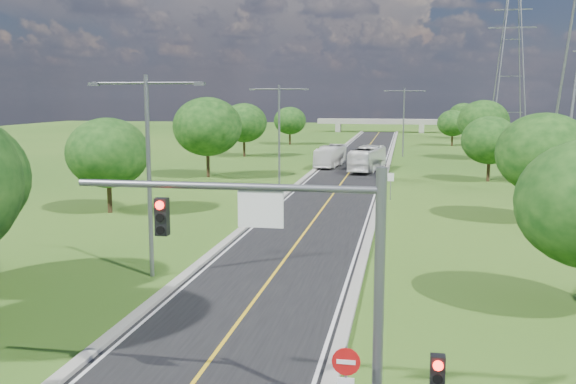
% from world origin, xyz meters
% --- Properties ---
extents(ground, '(260.00, 260.00, 0.00)m').
position_xyz_m(ground, '(0.00, 60.00, 0.00)').
color(ground, '#244C15').
rests_on(ground, ground).
extents(road, '(8.00, 150.00, 0.06)m').
position_xyz_m(road, '(0.00, 66.00, 0.03)').
color(road, black).
rests_on(road, ground).
extents(curb_left, '(0.50, 150.00, 0.22)m').
position_xyz_m(curb_left, '(-4.25, 66.00, 0.11)').
color(curb_left, gray).
rests_on(curb_left, ground).
extents(curb_right, '(0.50, 150.00, 0.22)m').
position_xyz_m(curb_right, '(4.25, 66.00, 0.11)').
color(curb_right, gray).
rests_on(curb_right, ground).
extents(signal_mast, '(8.54, 0.33, 7.20)m').
position_xyz_m(signal_mast, '(3.68, -1.00, 4.91)').
color(signal_mast, slate).
rests_on(signal_mast, ground).
extents(do_not_enter_right, '(0.76, 0.11, 2.50)m').
position_xyz_m(do_not_enter_right, '(5.00, -1.52, 1.77)').
color(do_not_enter_right, slate).
rests_on(do_not_enter_right, ground).
extents(speed_limit_sign, '(0.55, 0.09, 2.40)m').
position_xyz_m(speed_limit_sign, '(5.20, 37.98, 1.60)').
color(speed_limit_sign, slate).
rests_on(speed_limit_sign, ground).
extents(overpass, '(30.00, 3.00, 3.20)m').
position_xyz_m(overpass, '(0.00, 140.00, 2.41)').
color(overpass, gray).
rests_on(overpass, ground).
extents(streetlight_near_left, '(5.90, 0.25, 10.00)m').
position_xyz_m(streetlight_near_left, '(-6.00, 12.00, 5.94)').
color(streetlight_near_left, slate).
rests_on(streetlight_near_left, ground).
extents(streetlight_mid_left, '(5.90, 0.25, 10.00)m').
position_xyz_m(streetlight_mid_left, '(-6.00, 45.00, 5.94)').
color(streetlight_mid_left, slate).
rests_on(streetlight_mid_left, ground).
extents(streetlight_far_right, '(5.90, 0.25, 10.00)m').
position_xyz_m(streetlight_far_right, '(6.00, 78.00, 5.94)').
color(streetlight_far_right, slate).
rests_on(streetlight_far_right, ground).
extents(power_tower_far, '(9.00, 6.40, 28.00)m').
position_xyz_m(power_tower_far, '(26.00, 115.00, 14.01)').
color(power_tower_far, slate).
rests_on(power_tower_far, ground).
extents(tree_lb, '(6.30, 6.30, 7.33)m').
position_xyz_m(tree_lb, '(-16.00, 28.00, 4.64)').
color(tree_lb, black).
rests_on(tree_lb, ground).
extents(tree_lc, '(7.56, 7.56, 8.79)m').
position_xyz_m(tree_lc, '(-15.00, 50.00, 5.58)').
color(tree_lc, black).
rests_on(tree_lc, ground).
extents(tree_ld, '(6.72, 6.72, 7.82)m').
position_xyz_m(tree_ld, '(-17.00, 74.00, 4.95)').
color(tree_ld, black).
rests_on(tree_ld, ground).
extents(tree_le, '(5.88, 5.88, 6.84)m').
position_xyz_m(tree_le, '(-14.50, 98.00, 4.33)').
color(tree_le, black).
rests_on(tree_le, ground).
extents(tree_rb, '(6.72, 6.72, 7.82)m').
position_xyz_m(tree_rb, '(16.00, 30.00, 4.95)').
color(tree_rb, black).
rests_on(tree_rb, ground).
extents(tree_rc, '(5.88, 5.88, 6.84)m').
position_xyz_m(tree_rc, '(15.00, 52.00, 4.33)').
color(tree_rc, black).
rests_on(tree_rc, ground).
extents(tree_rd, '(7.14, 7.14, 8.30)m').
position_xyz_m(tree_rd, '(17.00, 76.00, 5.27)').
color(tree_rd, black).
rests_on(tree_rd, ground).
extents(tree_re, '(5.46, 5.46, 6.35)m').
position_xyz_m(tree_re, '(14.50, 100.00, 4.02)').
color(tree_re, black).
rests_on(tree_re, ground).
extents(tree_rf, '(6.30, 6.30, 7.33)m').
position_xyz_m(tree_rf, '(18.00, 120.00, 4.64)').
color(tree_rf, black).
rests_on(tree_rf, ground).
extents(bus_outbound, '(4.04, 10.61, 2.88)m').
position_xyz_m(bus_outbound, '(1.98, 58.72, 1.50)').
color(bus_outbound, white).
rests_on(bus_outbound, road).
extents(bus_inbound, '(3.19, 9.65, 2.64)m').
position_xyz_m(bus_inbound, '(-2.91, 62.73, 1.38)').
color(bus_inbound, white).
rests_on(bus_inbound, road).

